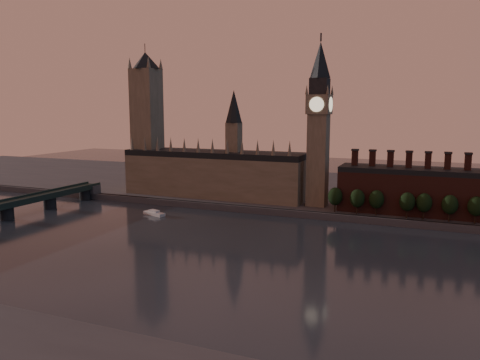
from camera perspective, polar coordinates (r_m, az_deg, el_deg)
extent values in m
plane|color=black|center=(206.97, -0.53, -9.70)|extent=(900.00, 900.00, 0.00)
cube|color=#45454A|center=(288.51, 6.48, -4.06)|extent=(900.00, 4.00, 4.00)
cube|color=#45454A|center=(374.29, 10.29, -1.22)|extent=(900.00, 180.00, 4.00)
cube|color=#82725D|center=(331.43, -3.13, 0.45)|extent=(130.00, 30.00, 28.00)
cube|color=black|center=(329.54, -3.15, 3.20)|extent=(130.00, 30.00, 4.00)
cube|color=#82725D|center=(322.56, -0.75, 4.88)|extent=(9.00, 9.00, 24.00)
cone|color=black|center=(321.88, -0.76, 8.97)|extent=(12.00, 12.00, 22.00)
cone|color=#82725D|center=(346.88, -13.03, 4.42)|extent=(2.60, 2.60, 10.00)
cone|color=#82725D|center=(340.79, -11.55, 4.40)|extent=(2.60, 2.60, 10.00)
cone|color=#82725D|center=(334.92, -10.02, 4.37)|extent=(2.60, 2.60, 10.00)
cone|color=#82725D|center=(329.31, -8.44, 4.34)|extent=(2.60, 2.60, 10.00)
cone|color=#82725D|center=(323.95, -6.81, 4.30)|extent=(2.60, 2.60, 10.00)
cone|color=#82725D|center=(318.86, -5.12, 4.26)|extent=(2.60, 2.60, 10.00)
cone|color=#82725D|center=(314.05, -3.38, 4.21)|extent=(2.60, 2.60, 10.00)
cone|color=#82725D|center=(309.54, -1.59, 4.16)|extent=(2.60, 2.60, 10.00)
cone|color=#82725D|center=(305.35, 0.26, 4.10)|extent=(2.60, 2.60, 10.00)
cone|color=#82725D|center=(301.47, 2.15, 4.04)|extent=(2.60, 2.60, 10.00)
cone|color=#82725D|center=(297.94, 4.09, 3.97)|extent=(2.60, 2.60, 10.00)
cone|color=#82725D|center=(294.75, 6.07, 3.89)|extent=(2.60, 2.60, 10.00)
cube|color=#82725D|center=(355.67, -11.23, 5.87)|extent=(18.00, 18.00, 90.00)
cone|color=black|center=(357.02, -11.48, 14.07)|extent=(24.00, 24.00, 12.00)
cylinder|color=#232326|center=(357.66, -11.51, 15.03)|extent=(0.50, 0.50, 12.00)
cone|color=#82725D|center=(354.79, -13.31, 13.72)|extent=(3.00, 3.00, 8.00)
cone|color=#82725D|center=(345.80, -11.09, 13.93)|extent=(3.00, 3.00, 8.00)
cone|color=#82725D|center=(367.89, -11.82, 13.58)|extent=(3.00, 3.00, 8.00)
cone|color=#82725D|center=(359.23, -9.65, 13.76)|extent=(3.00, 3.00, 8.00)
cube|color=#82725D|center=(300.15, 9.47, 2.37)|extent=(12.00, 12.00, 58.00)
cube|color=#82725D|center=(298.44, 9.64, 9.07)|extent=(14.00, 14.00, 12.00)
cube|color=#232326|center=(298.75, 9.69, 11.18)|extent=(11.00, 11.00, 10.00)
cone|color=black|center=(299.92, 9.77, 14.23)|extent=(13.00, 13.00, 22.00)
cylinder|color=#232326|center=(301.57, 9.84, 16.78)|extent=(1.00, 1.00, 5.00)
cylinder|color=beige|center=(291.43, 9.32, 9.09)|extent=(9.00, 0.50, 9.00)
cylinder|color=beige|center=(305.46, 9.94, 9.05)|extent=(9.00, 0.50, 9.00)
cylinder|color=beige|center=(300.13, 8.28, 9.09)|extent=(0.50, 9.00, 9.00)
cylinder|color=beige|center=(296.91, 11.01, 9.03)|extent=(0.50, 9.00, 9.00)
cone|color=#82725D|center=(293.89, 8.14, 10.86)|extent=(2.00, 2.00, 6.00)
cone|color=#82725D|center=(290.92, 10.66, 10.83)|extent=(2.00, 2.00, 6.00)
cone|color=#82725D|center=(306.49, 8.75, 10.76)|extent=(2.00, 2.00, 6.00)
cone|color=#82725D|center=(303.64, 11.18, 10.71)|extent=(2.00, 2.00, 6.00)
cube|color=#50241E|center=(295.00, 22.75, -1.63)|extent=(110.00, 25.00, 24.00)
cube|color=black|center=(293.05, 22.90, 0.97)|extent=(110.00, 25.00, 3.00)
cube|color=#50241E|center=(295.62, 13.83, 2.63)|extent=(3.50, 3.50, 9.00)
cube|color=#232326|center=(295.16, 13.87, 3.60)|extent=(4.20, 4.20, 1.00)
cube|color=#50241E|center=(294.26, 15.84, 2.53)|extent=(3.50, 3.50, 9.00)
cube|color=#232326|center=(293.80, 15.88, 3.50)|extent=(4.20, 4.20, 1.00)
cube|color=#50241E|center=(293.26, 17.87, 2.42)|extent=(3.50, 3.50, 9.00)
cube|color=#232326|center=(292.80, 17.91, 3.39)|extent=(4.20, 4.20, 1.00)
cube|color=#50241E|center=(292.63, 19.91, 2.31)|extent=(3.50, 3.50, 9.00)
cube|color=#232326|center=(292.17, 19.96, 3.28)|extent=(4.20, 4.20, 1.00)
cube|color=#50241E|center=(292.37, 21.95, 2.19)|extent=(3.50, 3.50, 9.00)
cube|color=#232326|center=(291.91, 22.01, 3.17)|extent=(4.20, 4.20, 1.00)
cube|color=#50241E|center=(292.49, 23.99, 2.07)|extent=(3.50, 3.50, 9.00)
cube|color=#232326|center=(292.03, 24.05, 3.05)|extent=(4.20, 4.20, 1.00)
cube|color=#50241E|center=(292.98, 26.03, 1.95)|extent=(3.50, 3.50, 9.00)
cube|color=#232326|center=(292.52, 26.10, 2.93)|extent=(4.20, 4.20, 1.00)
cylinder|color=black|center=(286.66, 11.49, -3.24)|extent=(0.80, 0.80, 6.00)
ellipsoid|color=black|center=(285.42, 11.53, -1.96)|extent=(8.60, 8.60, 10.75)
cylinder|color=black|center=(283.26, 14.06, -3.47)|extent=(0.80, 0.80, 6.00)
ellipsoid|color=black|center=(282.00, 14.11, -2.18)|extent=(8.60, 8.60, 10.75)
cylinder|color=black|center=(283.17, 16.25, -3.56)|extent=(0.80, 0.80, 6.00)
ellipsoid|color=black|center=(281.91, 16.30, -2.27)|extent=(8.60, 8.60, 10.75)
cylinder|color=black|center=(281.02, 19.65, -3.81)|extent=(0.80, 0.80, 6.00)
ellipsoid|color=black|center=(279.74, 19.72, -2.51)|extent=(8.60, 8.60, 10.75)
cylinder|color=black|center=(281.61, 21.46, -3.89)|extent=(0.80, 0.80, 6.00)
ellipsoid|color=black|center=(280.34, 21.53, -2.59)|extent=(8.60, 8.60, 10.75)
cylinder|color=black|center=(281.61, 24.13, -4.04)|extent=(0.80, 0.80, 6.00)
ellipsoid|color=black|center=(280.34, 24.21, -2.75)|extent=(8.60, 8.60, 10.75)
cylinder|color=black|center=(282.76, 26.75, -4.17)|extent=(0.80, 0.80, 6.00)
ellipsoid|color=black|center=(281.50, 26.84, -2.87)|extent=(8.60, 8.60, 10.75)
cube|color=#45454A|center=(361.18, -17.87, -1.05)|extent=(14.00, 8.00, 6.00)
cylinder|color=#232326|center=(310.81, -26.56, -3.66)|extent=(8.00, 8.00, 7.75)
cylinder|color=#232326|center=(333.49, -22.17, -2.60)|extent=(8.00, 8.00, 7.75)
cylinder|color=#232326|center=(357.96, -18.36, -1.66)|extent=(8.00, 8.00, 7.75)
cube|color=silver|center=(295.90, -10.42, -4.04)|extent=(16.54, 9.08, 1.82)
cube|color=silver|center=(295.56, -10.43, -3.74)|extent=(7.53, 5.28, 1.36)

